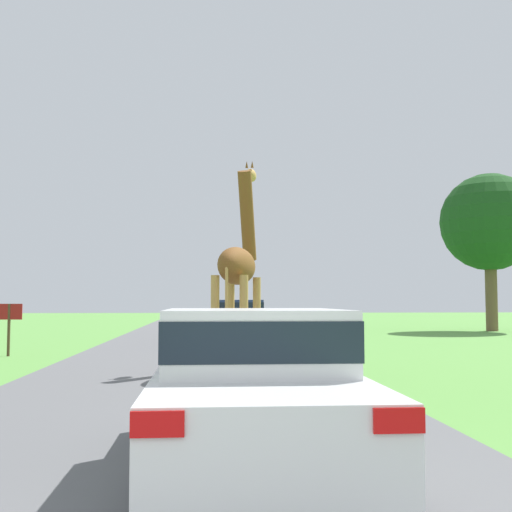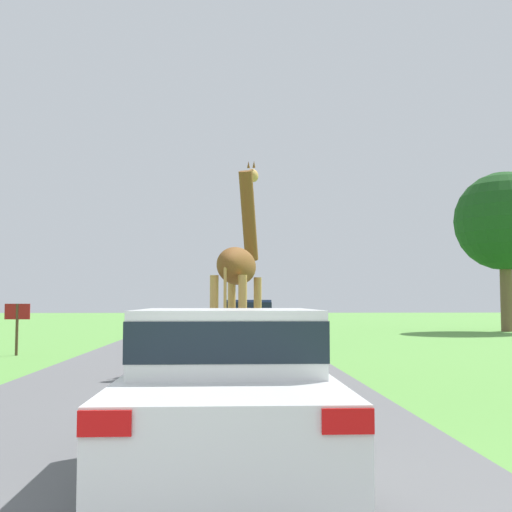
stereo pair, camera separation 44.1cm
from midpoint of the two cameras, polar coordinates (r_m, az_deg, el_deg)
The scene contains 7 objects.
road at distance 31.59m, azimuth -3.75°, elevation -6.77°, with size 6.65×120.00×0.00m.
giraffe_near_road at distance 13.75m, azimuth -0.61°, elevation -0.99°, with size 1.20×2.77×4.81m.
car_lead_maroon at distance 6.02m, azimuth -0.49°, elevation -11.32°, with size 1.77×4.18×1.45m.
car_queue_right at distance 28.31m, azimuth -0.65°, elevation -5.62°, with size 1.82×4.37×1.36m.
car_queue_left at distance 22.64m, azimuth -0.26°, elevation -5.78°, with size 1.77×4.58×1.56m.
tree_right_cluster at distance 34.88m, azimuth 21.56°, elevation 2.84°, with size 4.98×4.98×8.05m.
sign_post at distance 19.24m, azimuth -19.85°, elevation -5.31°, with size 0.70×0.08×1.45m.
Camera 2 is at (0.78, -1.56, 1.53)m, focal length 45.00 mm.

